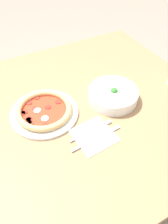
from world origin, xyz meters
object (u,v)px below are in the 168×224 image
object	(u,v)px
fork	(91,131)
knife	(94,139)
bowl	(113,94)
pizza	(44,111)

from	to	relation	value
fork	knife	bearing A→B (deg)	-104.91
bowl	knife	world-z (taller)	bowl
bowl	fork	size ratio (longest dim) A/B	1.14
pizza	knife	bearing A→B (deg)	28.36
fork	knife	xyz separation A→B (m)	(0.04, -0.01, -0.00)
knife	bowl	bearing A→B (deg)	36.15
bowl	fork	bearing A→B (deg)	-56.34
bowl	fork	world-z (taller)	bowl
pizza	knife	distance (m)	0.26
pizza	fork	bearing A→B (deg)	35.26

